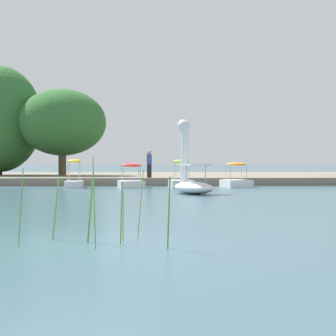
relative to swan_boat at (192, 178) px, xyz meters
name	(u,v)px	position (x,y,z in m)	size (l,w,h in m)	color
ground_plane	(81,246)	(-3.26, -16.10, -0.69)	(522.11, 522.11, 0.00)	#385966
shore_bank_far	(128,177)	(-3.26, 19.86, -0.46)	(148.46, 22.07, 0.47)	slate
swan_boat	(192,178)	(0.00, 0.00, 0.00)	(2.25, 3.16, 3.35)	white
pedal_boat_orange	(236,180)	(3.10, 6.82, -0.29)	(1.64, 2.29, 1.39)	white
pedal_boat_lime	(181,180)	(-0.03, 6.39, -0.25)	(1.33, 2.18, 1.55)	white
pedal_boat_red	(131,181)	(-2.79, 6.59, -0.31)	(1.58, 2.32, 1.34)	white
pedal_boat_yellow	(74,180)	(-5.91, 6.54, -0.26)	(0.98, 1.85, 1.56)	white
tree_willow_overhanging	(0,119)	(-12.53, 17.43, 3.87)	(6.75, 7.17, 7.97)	#423323
tree_broadleaf_right	(62,122)	(-7.83, 16.26, 3.55)	(8.64, 8.57, 6.16)	brown
person_on_path	(149,163)	(-1.73, 9.90, 0.67)	(0.31, 0.31, 1.68)	black
reed_clump_foreground	(77,210)	(-3.35, -15.85, -0.11)	(3.97, 1.63, 1.48)	#568E38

